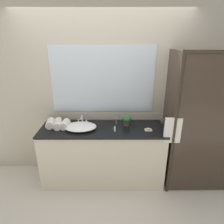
# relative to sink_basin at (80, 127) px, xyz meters

# --- Properties ---
(ground_plane) EXTENTS (8.00, 8.00, 0.00)m
(ground_plane) POSITION_rel_sink_basin_xyz_m (0.31, 0.02, -0.93)
(ground_plane) COLOR beige
(wall_back_with_mirror) EXTENTS (4.40, 0.06, 2.60)m
(wall_back_with_mirror) POSITION_rel_sink_basin_xyz_m (0.31, 0.37, 0.37)
(wall_back_with_mirror) COLOR #B2A893
(wall_back_with_mirror) RESTS_ON ground_plane
(vanity_cabinet) EXTENTS (1.80, 0.58, 0.90)m
(vanity_cabinet) POSITION_rel_sink_basin_xyz_m (0.31, 0.03, -0.48)
(vanity_cabinet) COLOR beige
(vanity_cabinet) RESTS_ON ground_plane
(shower_enclosure) EXTENTS (1.20, 0.59, 2.00)m
(shower_enclosure) POSITION_rel_sink_basin_xyz_m (1.59, -0.17, 0.09)
(shower_enclosure) COLOR #2D2319
(shower_enclosure) RESTS_ON ground_plane
(sink_basin) EXTENTS (0.46, 0.34, 0.07)m
(sink_basin) POSITION_rel_sink_basin_xyz_m (0.00, 0.00, 0.00)
(sink_basin) COLOR white
(sink_basin) RESTS_ON vanity_cabinet
(faucet) EXTENTS (0.17, 0.15, 0.13)m
(faucet) POSITION_rel_sink_basin_xyz_m (-0.00, 0.19, 0.01)
(faucet) COLOR silver
(faucet) RESTS_ON vanity_cabinet
(potted_plant) EXTENTS (0.14, 0.14, 0.16)m
(potted_plant) POSITION_rel_sink_basin_xyz_m (0.67, 0.12, 0.06)
(potted_plant) COLOR #473828
(potted_plant) RESTS_ON vanity_cabinet
(soap_dish) EXTENTS (0.10, 0.07, 0.04)m
(soap_dish) POSITION_rel_sink_basin_xyz_m (0.97, -0.05, -0.02)
(soap_dish) COLOR silver
(soap_dish) RESTS_ON vanity_cabinet
(amenity_bottle_lotion) EXTENTS (0.03, 0.03, 0.08)m
(amenity_bottle_lotion) POSITION_rel_sink_basin_xyz_m (0.49, -0.08, 0.01)
(amenity_bottle_lotion) COLOR white
(amenity_bottle_lotion) RESTS_ON vanity_cabinet
(amenity_bottle_conditioner) EXTENTS (0.03, 0.03, 0.10)m
(amenity_bottle_conditioner) POSITION_rel_sink_basin_xyz_m (0.52, 0.17, 0.01)
(amenity_bottle_conditioner) COLOR #4C7056
(amenity_bottle_conditioner) RESTS_ON vanity_cabinet
(rolled_towel_near_edge) EXTENTS (0.14, 0.21, 0.12)m
(rolled_towel_near_edge) POSITION_rel_sink_basin_xyz_m (-0.45, 0.06, 0.02)
(rolled_towel_near_edge) COLOR silver
(rolled_towel_near_edge) RESTS_ON vanity_cabinet
(rolled_towel_middle) EXTENTS (0.15, 0.27, 0.11)m
(rolled_towel_middle) POSITION_rel_sink_basin_xyz_m (-0.34, 0.05, 0.02)
(rolled_towel_middle) COLOR silver
(rolled_towel_middle) RESTS_ON vanity_cabinet
(rolled_towel_far_edge) EXTENTS (0.13, 0.20, 0.12)m
(rolled_towel_far_edge) POSITION_rel_sink_basin_xyz_m (-0.23, 0.03, 0.02)
(rolled_towel_far_edge) COLOR silver
(rolled_towel_far_edge) RESTS_ON vanity_cabinet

